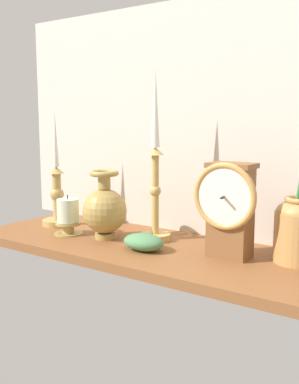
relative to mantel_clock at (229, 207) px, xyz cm
name	(u,v)px	position (x,y,z in cm)	size (l,w,h in cm)	color
ground_plane	(149,249)	(-21.72, -1.56, -13.42)	(100.00, 36.00, 2.40)	brown
back_wall	(186,119)	(-21.72, 16.94, 20.28)	(120.00, 2.00, 65.00)	beige
mantel_clock	(229,207)	(0.00, 0.00, 0.00)	(15.60, 9.98, 22.86)	brown
candlestick_tall_left	(57,195)	(-58.02, 1.02, -2.67)	(9.40, 9.40, 35.23)	tan
candlestick_tall_center	(155,178)	(-23.20, 3.50, 4.62)	(8.38, 8.38, 46.05)	tan
brass_vase_bulbous	(105,209)	(-35.41, -3.09, -4.00)	(12.21, 12.21, 18.78)	#AA8C47
pillar_candle_front	(68,216)	(-47.19, -5.30, -7.08)	(8.12, 8.12, 11.35)	tan
ivy_sprig	(144,242)	(-20.00, -6.41, -10.12)	(11.04, 7.73, 4.20)	#4E8755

